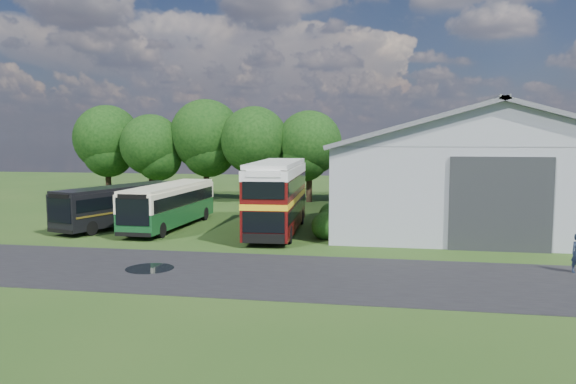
% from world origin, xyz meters
% --- Properties ---
extents(ground, '(120.00, 120.00, 0.00)m').
position_xyz_m(ground, '(0.00, 0.00, 0.00)').
color(ground, '#1D3B12').
rests_on(ground, ground).
extents(asphalt_road, '(60.00, 8.00, 0.02)m').
position_xyz_m(asphalt_road, '(3.00, -3.00, 0.00)').
color(asphalt_road, black).
rests_on(asphalt_road, ground).
extents(puddle, '(2.20, 2.20, 0.01)m').
position_xyz_m(puddle, '(-1.50, -3.00, 0.00)').
color(puddle, black).
rests_on(puddle, ground).
extents(storage_shed, '(18.80, 24.80, 8.15)m').
position_xyz_m(storage_shed, '(15.00, 15.98, 4.17)').
color(storage_shed, gray).
rests_on(storage_shed, ground).
extents(tree_left_a, '(6.46, 6.46, 9.12)m').
position_xyz_m(tree_left_a, '(-18.00, 24.50, 5.87)').
color(tree_left_a, black).
rests_on(tree_left_a, ground).
extents(tree_left_b, '(5.78, 5.78, 8.16)m').
position_xyz_m(tree_left_b, '(-13.00, 23.50, 5.25)').
color(tree_left_b, black).
rests_on(tree_left_b, ground).
extents(tree_mid, '(6.80, 6.80, 9.60)m').
position_xyz_m(tree_mid, '(-8.00, 24.80, 6.18)').
color(tree_mid, black).
rests_on(tree_mid, ground).
extents(tree_right_a, '(6.26, 6.26, 8.83)m').
position_xyz_m(tree_right_a, '(-3.00, 23.80, 5.69)').
color(tree_right_a, black).
rests_on(tree_right_a, ground).
extents(tree_right_b, '(5.98, 5.98, 8.45)m').
position_xyz_m(tree_right_b, '(2.00, 24.60, 5.44)').
color(tree_right_b, black).
rests_on(tree_right_b, ground).
extents(shrub_front, '(1.70, 1.70, 1.70)m').
position_xyz_m(shrub_front, '(5.60, 6.00, 0.00)').
color(shrub_front, '#194714').
rests_on(shrub_front, ground).
extents(shrub_mid, '(1.60, 1.60, 1.60)m').
position_xyz_m(shrub_mid, '(5.60, 8.00, 0.00)').
color(shrub_mid, '#194714').
rests_on(shrub_mid, ground).
extents(shrub_back, '(1.80, 1.80, 1.80)m').
position_xyz_m(shrub_back, '(5.60, 10.00, 0.00)').
color(shrub_back, '#194714').
rests_on(shrub_back, ground).
extents(bus_green_single, '(2.76, 10.51, 2.88)m').
position_xyz_m(bus_green_single, '(-5.05, 8.29, 1.53)').
color(bus_green_single, black).
rests_on(bus_green_single, ground).
extents(bus_maroon_double, '(3.26, 10.62, 4.51)m').
position_xyz_m(bus_maroon_double, '(2.35, 7.57, 2.25)').
color(bus_maroon_double, black).
rests_on(bus_maroon_double, ground).
extents(bus_dark_single, '(5.31, 10.19, 2.75)m').
position_xyz_m(bus_dark_single, '(-8.54, 8.24, 1.46)').
color(bus_dark_single, black).
rests_on(bus_dark_single, ground).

